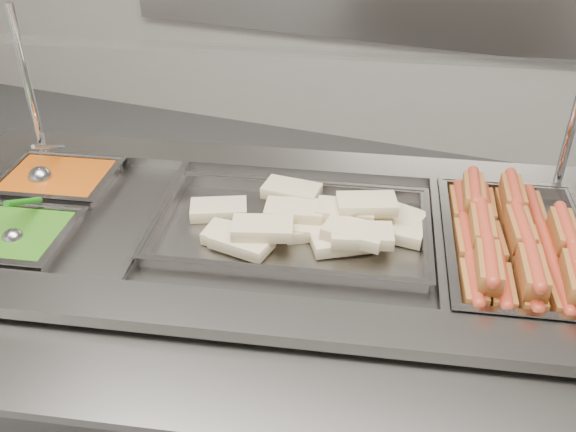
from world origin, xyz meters
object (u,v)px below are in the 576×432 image
(pan_wraps, at_px, (292,232))
(ladle, at_px, (41,176))
(pan_hotdogs, at_px, (516,255))
(steam_counter, at_px, (271,348))
(serving_spoon, at_px, (15,232))
(sneeze_guard, at_px, (281,56))

(pan_wraps, bearing_deg, ladle, -178.51)
(pan_hotdogs, height_order, pan_wraps, same)
(steam_counter, distance_m, serving_spoon, 0.72)
(steam_counter, relative_size, ladle, 10.24)
(pan_wraps, xyz_separation_m, ladle, (-0.69, -0.02, 0.03))
(sneeze_guard, height_order, serving_spoon, sneeze_guard)
(pan_hotdogs, bearing_deg, serving_spoon, -161.67)
(ladle, height_order, serving_spoon, ladle)
(pan_hotdogs, height_order, ladle, ladle)
(steam_counter, relative_size, pan_hotdogs, 3.31)
(pan_hotdogs, bearing_deg, pan_wraps, -168.56)
(ladle, relative_size, serving_spoon, 1.08)
(sneeze_guard, height_order, pan_hotdogs, sneeze_guard)
(pan_wraps, height_order, serving_spoon, serving_spoon)
(sneeze_guard, xyz_separation_m, serving_spoon, (-0.49, -0.44, -0.33))
(sneeze_guard, bearing_deg, serving_spoon, -137.64)
(steam_counter, bearing_deg, ladle, -179.36)
(pan_hotdogs, relative_size, serving_spoon, 3.35)
(pan_wraps, distance_m, ladle, 0.69)
(steam_counter, xyz_separation_m, sneeze_guard, (-0.04, 0.20, 0.75))
(steam_counter, bearing_deg, pan_hotdogs, 11.44)
(sneeze_guard, distance_m, pan_wraps, 0.41)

